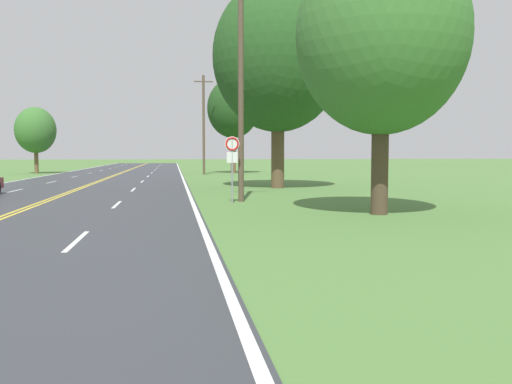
# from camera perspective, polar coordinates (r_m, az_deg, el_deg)

# --- Properties ---
(traffic_sign) EXTENTS (0.60, 0.10, 2.71)m
(traffic_sign) POSITION_cam_1_polar(r_m,az_deg,el_deg) (22.05, -2.53, 4.15)
(traffic_sign) COLOR gray
(traffic_sign) RESTS_ON ground
(utility_pole_midground) EXTENTS (1.80, 0.24, 9.30)m
(utility_pole_midground) POSITION_cam_1_polar(r_m,az_deg,el_deg) (22.88, -1.60, 11.07)
(utility_pole_midground) COLOR brown
(utility_pole_midground) RESTS_ON ground
(utility_pole_far) EXTENTS (1.80, 0.24, 9.50)m
(utility_pole_far) POSITION_cam_1_polar(r_m,az_deg,el_deg) (52.65, -5.53, 7.19)
(utility_pole_far) COLOR brown
(utility_pole_far) RESTS_ON ground
(tree_left_verge) EXTENTS (4.04, 4.04, 6.72)m
(tree_left_verge) POSITION_cam_1_polar(r_m,az_deg,el_deg) (59.57, -22.20, 6.04)
(tree_left_verge) COLOR brown
(tree_left_verge) RESTS_ON ground
(tree_behind_sign) EXTENTS (5.31, 5.31, 9.74)m
(tree_behind_sign) POSITION_cam_1_polar(r_m,az_deg,el_deg) (56.24, -2.43, 8.78)
(tree_behind_sign) COLOR brown
(tree_behind_sign) RESTS_ON ground
(tree_right_cluster) EXTENTS (5.61, 5.61, 9.08)m
(tree_right_cluster) POSITION_cam_1_polar(r_m,az_deg,el_deg) (18.76, 13.11, 15.69)
(tree_right_cluster) COLOR #473828
(tree_right_cluster) RESTS_ON ground
(tree_far_back) EXTENTS (7.59, 7.59, 12.01)m
(tree_far_back) POSITION_cam_1_polar(r_m,az_deg,el_deg) (32.30, 2.33, 14.03)
(tree_far_back) COLOR brown
(tree_far_back) RESTS_ON ground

